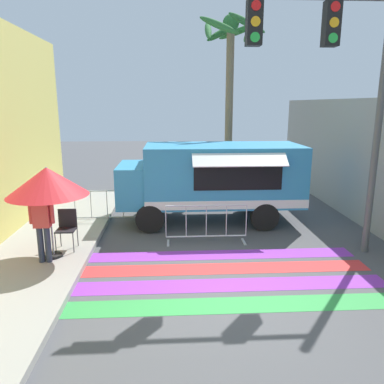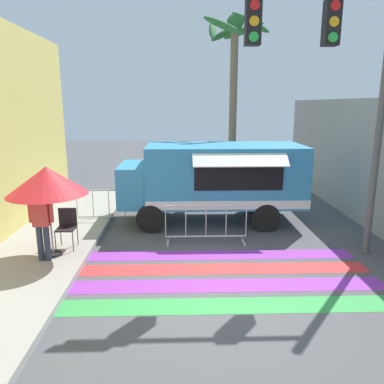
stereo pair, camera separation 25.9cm
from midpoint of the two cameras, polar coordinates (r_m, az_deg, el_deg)
ground_plane at (r=7.48m, az=4.47°, el=-14.49°), size 60.00×60.00×0.00m
concrete_wall_right at (r=11.15m, az=26.40°, el=3.33°), size 0.20×16.00×3.65m
crosswalk_painted at (r=7.94m, az=3.95°, el=-12.70°), size 6.40×2.84×0.01m
food_truck at (r=11.12m, az=1.94°, el=2.39°), size 5.34×2.57×2.32m
traffic_signal_pole at (r=8.94m, az=19.67°, el=17.98°), size 3.81×0.29×6.16m
patio_umbrella at (r=8.62m, az=-22.00°, el=1.45°), size 1.72×1.72×2.03m
folding_chair at (r=9.33m, az=-19.30°, el=-4.79°), size 0.43×0.43×0.93m
vendor_person at (r=8.58m, az=-22.71°, el=-3.89°), size 0.53×0.22×1.68m
barricade_front at (r=9.53m, az=1.41°, el=-4.94°), size 2.07×0.44×1.01m
barricade_side at (r=11.42m, az=-13.44°, el=-2.25°), size 1.91×0.44×1.01m
palm_tree at (r=14.69m, az=5.28°, el=18.95°), size 2.54×2.55×6.65m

